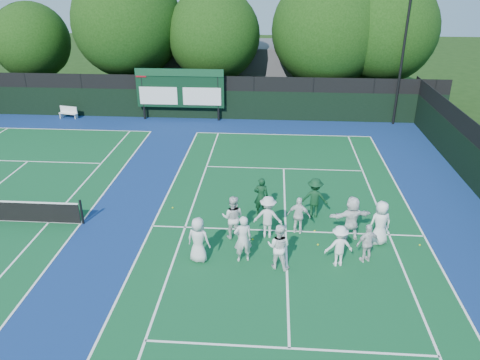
{
  "coord_description": "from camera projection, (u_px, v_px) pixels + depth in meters",
  "views": [
    {
      "loc": [
        -0.66,
        -15.41,
        9.78
      ],
      "look_at": [
        -2.0,
        3.0,
        1.3
      ],
      "focal_mm": 35.0,
      "sensor_mm": 36.0,
      "label": 1
    }
  ],
  "objects": [
    {
      "name": "tree_e",
      "position": [
        386.0,
        33.0,
        33.0
      ],
      "size": [
        7.4,
        7.4,
        9.36
      ],
      "color": "#311C0D",
      "rests_on": "ground"
    },
    {
      "name": "court_apron",
      "position": [
        140.0,
        226.0,
        19.31
      ],
      "size": [
        34.0,
        32.0,
        0.01
      ],
      "primitive_type": "cube",
      "color": "navy",
      "rests_on": "ground"
    },
    {
      "name": "tennis_ball_3",
      "position": [
        173.0,
        208.0,
        20.67
      ],
      "size": [
        0.07,
        0.07,
        0.07
      ],
      "primitive_type": "sphere",
      "color": "#D1E21A",
      "rests_on": "ground"
    },
    {
      "name": "player_back_4",
      "position": [
        380.0,
        223.0,
        17.72
      ],
      "size": [
        1.0,
        0.78,
        1.8
      ],
      "primitive_type": "imported",
      "rotation": [
        0.0,
        0.0,
        3.41
      ],
      "color": "white",
      "rests_on": "ground"
    },
    {
      "name": "tree_c",
      "position": [
        216.0,
        37.0,
        33.97
      ],
      "size": [
        6.7,
        6.7,
        8.56
      ],
      "color": "#311C0D",
      "rests_on": "ground"
    },
    {
      "name": "clubhouse",
      "position": [
        258.0,
        68.0,
        39.06
      ],
      "size": [
        18.0,
        6.0,
        4.0
      ],
      "primitive_type": "cube",
      "color": "#515155",
      "rests_on": "ground"
    },
    {
      "name": "tree_d",
      "position": [
        330.0,
        33.0,
        33.28
      ],
      "size": [
        8.03,
        8.03,
        9.63
      ],
      "color": "#311C0D",
      "rests_on": "ground"
    },
    {
      "name": "tree_b",
      "position": [
        130.0,
        25.0,
        34.07
      ],
      "size": [
        7.94,
        7.94,
        9.99
      ],
      "color": "#311C0D",
      "rests_on": "ground"
    },
    {
      "name": "coach_right",
      "position": [
        315.0,
        198.0,
        19.68
      ],
      "size": [
        1.21,
        0.79,
        1.76
      ],
      "primitive_type": "imported",
      "rotation": [
        0.0,
        0.0,
        3.02
      ],
      "color": "#0F371C",
      "rests_on": "ground"
    },
    {
      "name": "player_back_1",
      "position": [
        268.0,
        217.0,
        18.2
      ],
      "size": [
        1.19,
        0.76,
        1.75
      ],
      "primitive_type": "imported",
      "rotation": [
        0.0,
        0.0,
        3.04
      ],
      "color": "silver",
      "rests_on": "ground"
    },
    {
      "name": "scoreboard",
      "position": [
        180.0,
        89.0,
        31.68
      ],
      "size": [
        6.0,
        0.21,
        3.55
      ],
      "color": "black",
      "rests_on": "ground"
    },
    {
      "name": "back_fence",
      "position": [
        196.0,
        99.0,
        32.34
      ],
      "size": [
        34.0,
        0.08,
        3.0
      ],
      "color": "black",
      "rests_on": "ground"
    },
    {
      "name": "tennis_ball_1",
      "position": [
        339.0,
        231.0,
        18.85
      ],
      "size": [
        0.07,
        0.07,
        0.07
      ],
      "primitive_type": "sphere",
      "color": "#D1E21A",
      "rests_on": "ground"
    },
    {
      "name": "tennis_ball_4",
      "position": [
        315.0,
        231.0,
        18.87
      ],
      "size": [
        0.07,
        0.07,
        0.07
      ],
      "primitive_type": "sphere",
      "color": "#D1E21A",
      "rests_on": "ground"
    },
    {
      "name": "tennis_ball_2",
      "position": [
        420.0,
        245.0,
        17.92
      ],
      "size": [
        0.07,
        0.07,
        0.07
      ],
      "primitive_type": "sphere",
      "color": "#D1E21A",
      "rests_on": "ground"
    },
    {
      "name": "light_pole_right",
      "position": [
        407.0,
        27.0,
        29.11
      ],
      "size": [
        1.2,
        0.3,
        10.12
      ],
      "color": "black",
      "rests_on": "ground"
    },
    {
      "name": "coach_left",
      "position": [
        261.0,
        196.0,
        19.88
      ],
      "size": [
        0.63,
        0.42,
        1.7
      ],
      "primitive_type": "imported",
      "rotation": [
        0.0,
        0.0,
        3.16
      ],
      "color": "#0E331A",
      "rests_on": "ground"
    },
    {
      "name": "player_front_1",
      "position": [
        243.0,
        239.0,
        16.66
      ],
      "size": [
        0.76,
        0.6,
        1.83
      ],
      "primitive_type": "imported",
      "rotation": [
        0.0,
        0.0,
        3.42
      ],
      "color": "silver",
      "rests_on": "ground"
    },
    {
      "name": "player_front_2",
      "position": [
        279.0,
        246.0,
        16.31
      ],
      "size": [
        0.98,
        0.85,
        1.72
      ],
      "primitive_type": "imported",
      "rotation": [
        0.0,
        0.0,
        2.87
      ],
      "color": "white",
      "rests_on": "ground"
    },
    {
      "name": "bench",
      "position": [
        69.0,
        112.0,
        32.73
      ],
      "size": [
        1.38,
        0.64,
        0.85
      ],
      "color": "white",
      "rests_on": "ground"
    },
    {
      "name": "tennis_ball_0",
      "position": [
        253.0,
        239.0,
        18.28
      ],
      "size": [
        0.07,
        0.07,
        0.07
      ],
      "primitive_type": "sphere",
      "color": "#D1E21A",
      "rests_on": "ground"
    },
    {
      "name": "player_front_3",
      "position": [
        339.0,
        246.0,
        16.47
      ],
      "size": [
        1.11,
        0.77,
        1.57
      ],
      "primitive_type": "imported",
      "rotation": [
        0.0,
        0.0,
        3.34
      ],
      "color": "white",
      "rests_on": "ground"
    },
    {
      "name": "player_back_0",
      "position": [
        233.0,
        217.0,
        18.13
      ],
      "size": [
        0.92,
        0.75,
        1.8
      ],
      "primitive_type": "imported",
      "rotation": [
        0.0,
        0.0,
        3.06
      ],
      "color": "silver",
      "rests_on": "ground"
    },
    {
      "name": "tennis_ball_5",
      "position": [
        318.0,
        245.0,
        17.94
      ],
      "size": [
        0.07,
        0.07,
        0.07
      ],
      "primitive_type": "sphere",
      "color": "#D1E21A",
      "rests_on": "ground"
    },
    {
      "name": "near_court",
      "position": [
        286.0,
        231.0,
        18.91
      ],
      "size": [
        11.05,
        23.85,
        0.01
      ],
      "color": "#105028",
      "rests_on": "ground"
    },
    {
      "name": "ground",
      "position": [
        286.0,
        245.0,
        18.01
      ],
      "size": [
        120.0,
        120.0,
        0.0
      ],
      "primitive_type": "plane",
      "color": "#17320D",
      "rests_on": "ground"
    },
    {
      "name": "player_front_0",
      "position": [
        198.0,
        240.0,
        16.68
      ],
      "size": [
        0.96,
        0.75,
        1.74
      ],
      "primitive_type": "imported",
      "rotation": [
        0.0,
        0.0,
        2.89
      ],
      "color": "silver",
      "rests_on": "ground"
    },
    {
      "name": "player_front_4",
      "position": [
        368.0,
        243.0,
        16.69
      ],
      "size": [
        0.96,
        0.67,
        1.52
      ],
      "primitive_type": "imported",
      "rotation": [
        0.0,
        0.0,
        3.52
      ],
      "color": "silver",
      "rests_on": "ground"
    },
    {
      "name": "tree_a",
      "position": [
        34.0,
        43.0,
        35.11
      ],
      "size": [
        5.69,
        5.69,
        7.49
      ],
      "color": "#311C0D",
      "rests_on": "ground"
    },
    {
      "name": "player_back_3",
      "position": [
        351.0,
        218.0,
        18.04
      ],
      "size": [
        1.77,
        0.94,
        1.82
      ],
      "primitive_type": "imported",
      "rotation": [
        0.0,
        0.0,
        3.4
      ],
      "color": "white",
      "rests_on": "ground"
    },
    {
      "name": "player_back_2",
      "position": [
        299.0,
        215.0,
        18.5
      ],
      "size": [
        0.98,
        0.58,
        1.56
      ],
      "primitive_type": "imported",
      "rotation": [
        0.0,
        0.0,
        2.91
      ],
      "color": "white",
      "rests_on": "ground"
    }
  ]
}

